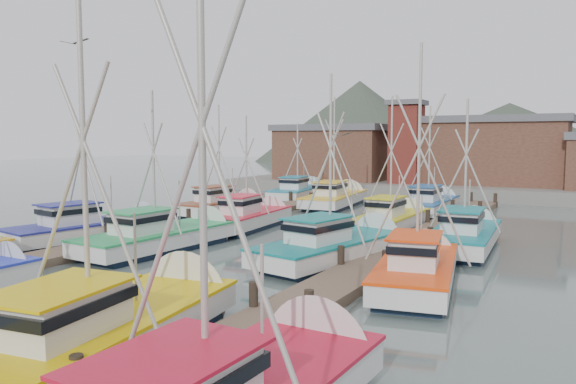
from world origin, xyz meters
The scene contains 22 objects.
ground centered at (0.00, 0.00, 0.00)m, with size 260.00×260.00×0.00m, color #546461.
dock_left centered at (-7.00, 4.04, 0.21)m, with size 2.30×46.00×1.50m.
dock_right centered at (7.00, 4.04, 0.21)m, with size 2.30×46.00×1.50m.
quay centered at (0.00, 37.00, 0.60)m, with size 44.00×16.00×1.20m, color slate.
shed_left centered at (-11.00, 35.00, 4.34)m, with size 12.72×8.48×6.20m.
shed_center centered at (6.00, 37.00, 4.69)m, with size 14.84×9.54×6.90m.
lookout_tower centered at (-2.00, 33.00, 5.55)m, with size 3.60×3.60×8.50m.
distant_hills centered at (-12.76, 122.59, 0.00)m, with size 175.00×140.00×42.00m.
boat_1 centered at (4.18, -13.32, 0.69)m, with size 4.60×10.78×10.56m.
boat_4 centered at (-4.15, -1.61, 0.68)m, with size 3.71×9.87×9.07m.
boat_5 centered at (4.86, 0.38, 0.68)m, with size 4.74×10.05×9.59m.
boat_6 centered at (-9.51, -1.43, 0.68)m, with size 4.50×9.87×9.24m.
boat_7 centered at (9.49, -2.40, 0.69)m, with size 4.15×8.95×10.03m.
boat_8 centered at (-4.14, 6.68, 0.68)m, with size 3.47×8.89×7.95m.
boat_9 centered at (4.32, 10.18, 0.68)m, with size 3.64×8.73×9.11m.
boat_10 centered at (-9.62, 11.44, 0.68)m, with size 3.68×8.68×9.03m.
boat_11 centered at (9.52, 6.48, 0.68)m, with size 3.58×9.50×8.64m.
boat_12 centered at (-4.20, 20.38, 0.69)m, with size 4.43×10.69×10.27m.
boat_13 centered at (4.13, 19.77, 0.68)m, with size 3.72×9.55×9.14m.
boat_14 centered at (-9.74, 24.14, 0.68)m, with size 4.32×10.07×8.14m.
gull_near centered at (-3.93, -7.28, 9.80)m, with size 1.55×0.64×0.24m.
gull_far centered at (3.89, 2.49, 6.00)m, with size 1.53×0.66×0.24m.
Camera 1 is at (15.52, -23.90, 5.76)m, focal length 35.00 mm.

